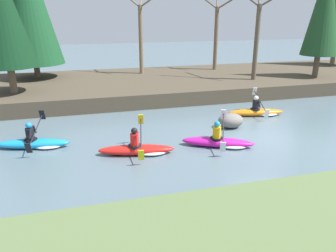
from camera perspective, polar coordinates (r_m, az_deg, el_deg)
name	(u,v)px	position (r m, az deg, el deg)	size (l,w,h in m)	color
ground_plane	(265,138)	(13.79, 16.51, -2.08)	(90.00, 90.00, 0.00)	slate
riverbank_far	(188,82)	(22.16, 3.55, 7.63)	(44.00, 8.83, 0.80)	#4C4233
conifer_tree_far_left	(2,13)	(18.76, -26.96, 17.20)	(2.87, 2.87, 6.67)	brown
conifer_tree_left	(28,0)	(22.81, -23.21, 19.47)	(3.61, 3.61, 8.52)	brown
conifer_tree_mid_left	(325,4)	(23.69, 25.71, 18.59)	(2.28, 2.28, 7.66)	brown
bare_tree_mid_upstream	(141,31)	(22.98, -4.75, 16.11)	(3.31, 3.27, 5.98)	#7A664C
bare_tree_mid_downstream	(216,31)	(24.81, 8.39, 16.07)	(3.25, 3.21, 5.86)	brown
bare_tree_downstream	(257,33)	(21.37, 15.25, 15.32)	(3.31, 3.27, 5.99)	brown
kayaker_lead	(258,112)	(16.72, 15.44, 2.43)	(2.79, 2.06, 1.20)	orange
kayaker_middle	(221,142)	(12.52, 9.17, -2.70)	(2.71, 1.97, 1.20)	#C61999
kayaker_trailing	(140,149)	(11.77, -4.98, -3.99)	(2.79, 2.06, 1.20)	red
kayaker_far_back	(36,143)	(13.23, -22.04, -2.72)	(2.79, 2.06, 1.20)	#1993D6
boulder_midstream	(231,120)	(14.64, 10.86, 0.95)	(1.13, 0.89, 0.64)	slate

